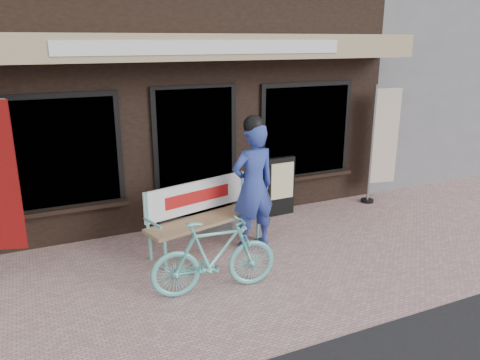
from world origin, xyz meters
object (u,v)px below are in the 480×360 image
person (253,184)px  menu_stand (281,186)px  bicycle (214,256)px  nobori_cream (383,143)px  bench (202,210)px

person → menu_stand: person is taller
person → menu_stand: 1.39m
bicycle → nobori_cream: nobori_cream is taller
nobori_cream → menu_stand: size_ratio=2.12×
bench → nobori_cream: (3.61, 0.53, 0.53)m
bench → nobori_cream: nobori_cream is taller
person → bench: bearing=155.9°
bench → nobori_cream: 3.69m
menu_stand → bench: bearing=-159.2°
bicycle → nobori_cream: bearing=-60.0°
person → bicycle: (-0.97, -0.96, -0.48)m
bench → bicycle: size_ratio=1.21×
bicycle → menu_stand: size_ratio=1.50×
bicycle → menu_stand: (1.93, 1.88, 0.06)m
bench → menu_stand: size_ratio=1.82×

